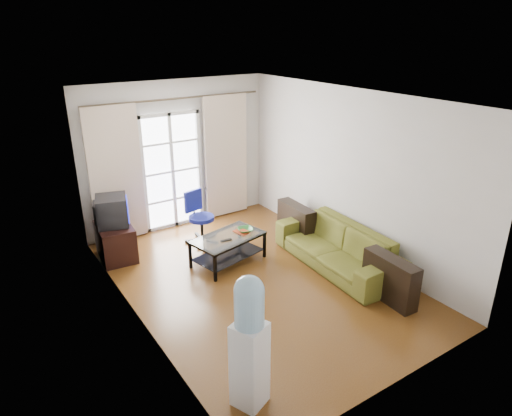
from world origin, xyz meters
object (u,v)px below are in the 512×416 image
(task_chair, at_px, (201,227))
(water_cooler, at_px, (250,340))
(crt_tv, at_px, (111,211))
(coffee_table, at_px, (228,246))
(tv_stand, at_px, (116,242))
(sofa, at_px, (337,247))

(task_chair, bearing_deg, water_cooler, -123.19)
(water_cooler, bearing_deg, crt_tv, 69.67)
(coffee_table, relative_size, task_chair, 1.37)
(water_cooler, bearing_deg, tv_stand, 69.72)
(tv_stand, relative_size, crt_tv, 1.26)
(coffee_table, height_order, task_chair, task_chair)
(tv_stand, distance_m, crt_tv, 0.53)
(crt_tv, relative_size, task_chair, 0.68)
(sofa, relative_size, coffee_table, 1.83)
(coffee_table, bearing_deg, sofa, -36.72)
(sofa, height_order, tv_stand, sofa)
(crt_tv, distance_m, task_chair, 1.56)
(sofa, bearing_deg, crt_tv, -125.16)
(sofa, xyz_separation_m, tv_stand, (-2.82, 2.19, -0.04))
(tv_stand, height_order, task_chair, task_chair)
(task_chair, bearing_deg, tv_stand, 158.27)
(coffee_table, xyz_separation_m, tv_stand, (-1.44, 1.16, -0.01))
(coffee_table, distance_m, water_cooler, 3.00)
(sofa, distance_m, coffee_table, 1.72)
(crt_tv, bearing_deg, water_cooler, -71.74)
(crt_tv, bearing_deg, task_chair, 5.51)
(sofa, bearing_deg, water_cooler, -55.36)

